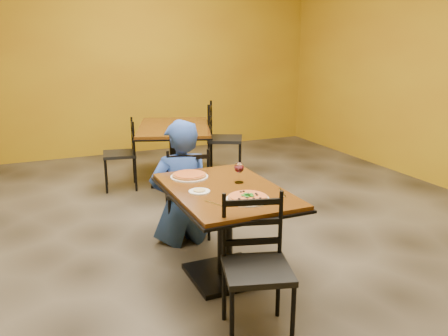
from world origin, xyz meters
name	(u,v)px	position (x,y,z in m)	size (l,w,h in m)	color
floor	(203,251)	(0.00, 0.00, 0.00)	(7.00, 8.00, 0.01)	black
wall_back	(110,61)	(0.00, 4.00, 1.50)	(7.00, 0.01, 3.00)	#A68512
table_main	(225,212)	(0.00, -0.50, 0.56)	(0.83, 1.23, 0.75)	#59300E
table_second	(174,140)	(0.44, 2.13, 0.56)	(1.32, 1.60, 0.75)	#59300E
chair_main_near	(257,271)	(-0.12, -1.27, 0.46)	(0.41, 0.41, 0.91)	black
chair_main_far	(187,191)	(0.01, 0.42, 0.45)	(0.40, 0.40, 0.89)	black
chair_second_left	(119,154)	(-0.29, 2.13, 0.44)	(0.40, 0.40, 0.88)	black
chair_second_right	(225,139)	(1.16, 2.13, 0.51)	(0.46, 0.46, 1.01)	black
diner	(180,181)	(-0.09, 0.32, 0.58)	(0.59, 0.39, 1.16)	navy
plate_main	(248,199)	(0.04, -0.81, 0.76)	(0.31, 0.31, 0.01)	white
pizza_main	(248,197)	(0.04, -0.81, 0.77)	(0.28, 0.28, 0.02)	maroon
plate_far	(189,177)	(-0.15, -0.12, 0.76)	(0.31, 0.31, 0.01)	white
pizza_far	(189,175)	(-0.15, -0.12, 0.77)	(0.28, 0.28, 0.02)	orange
side_plate	(199,191)	(-0.21, -0.51, 0.76)	(0.16, 0.16, 0.01)	white
dip	(199,190)	(-0.21, -0.51, 0.76)	(0.09, 0.09, 0.01)	tan
wine_glass	(239,172)	(0.16, -0.41, 0.84)	(0.08, 0.08, 0.18)	white
fork	(215,204)	(-0.21, -0.79, 0.75)	(0.01, 0.19, 0.00)	silver
knife	(283,193)	(0.34, -0.78, 0.75)	(0.01, 0.21, 0.00)	silver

